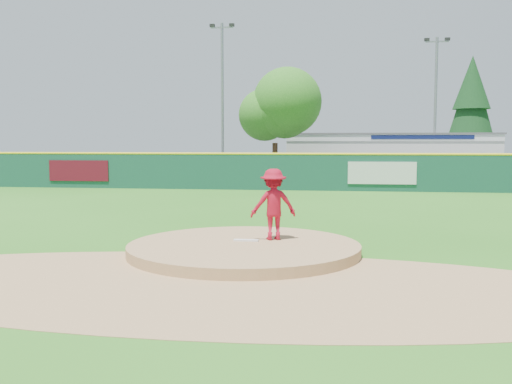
# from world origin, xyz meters

# --- Properties ---
(ground) EXTENTS (120.00, 120.00, 0.00)m
(ground) POSITION_xyz_m (0.00, 0.00, 0.00)
(ground) COLOR #286B19
(ground) RESTS_ON ground
(pitchers_mound) EXTENTS (5.50, 5.50, 0.50)m
(pitchers_mound) POSITION_xyz_m (0.00, 0.00, 0.00)
(pitchers_mound) COLOR #9E774C
(pitchers_mound) RESTS_ON ground
(pitching_rubber) EXTENTS (0.60, 0.15, 0.04)m
(pitching_rubber) POSITION_xyz_m (0.00, 0.30, 0.27)
(pitching_rubber) COLOR white
(pitching_rubber) RESTS_ON pitchers_mound
(infield_dirt_arc) EXTENTS (15.40, 15.40, 0.01)m
(infield_dirt_arc) POSITION_xyz_m (0.00, -3.00, 0.01)
(infield_dirt_arc) COLOR #9E774C
(infield_dirt_arc) RESTS_ON ground
(parking_lot) EXTENTS (44.00, 16.00, 0.02)m
(parking_lot) POSITION_xyz_m (0.00, 27.00, 0.01)
(parking_lot) COLOR #38383A
(parking_lot) RESTS_ON ground
(pitcher) EXTENTS (1.28, 0.98, 1.75)m
(pitcher) POSITION_xyz_m (0.63, 0.63, 1.12)
(pitcher) COLOR maroon
(pitcher) RESTS_ON pitchers_mound
(van) EXTENTS (5.56, 3.41, 1.44)m
(van) POSITION_xyz_m (0.41, 21.36, 0.74)
(van) COLOR silver
(van) RESTS_ON parking_lot
(pool_building_grp) EXTENTS (15.20, 8.20, 3.31)m
(pool_building_grp) POSITION_xyz_m (6.00, 31.99, 1.66)
(pool_building_grp) COLOR silver
(pool_building_grp) RESTS_ON ground
(fence_banners) EXTENTS (20.78, 0.04, 1.20)m
(fence_banners) POSITION_xyz_m (-4.05, 17.92, 1.00)
(fence_banners) COLOR #5E0D1B
(fence_banners) RESTS_ON ground
(playground_slide) EXTENTS (1.06, 2.99, 1.65)m
(playground_slide) POSITION_xyz_m (-15.48, 22.61, 0.84)
(playground_slide) COLOR blue
(playground_slide) RESTS_ON ground
(outfield_fence) EXTENTS (40.00, 0.14, 2.07)m
(outfield_fence) POSITION_xyz_m (0.00, 18.00, 1.09)
(outfield_fence) COLOR #154536
(outfield_fence) RESTS_ON ground
(deciduous_tree) EXTENTS (5.60, 5.60, 7.36)m
(deciduous_tree) POSITION_xyz_m (-2.00, 25.00, 4.55)
(deciduous_tree) COLOR #382314
(deciduous_tree) RESTS_ON ground
(conifer_tree) EXTENTS (4.40, 4.40, 9.50)m
(conifer_tree) POSITION_xyz_m (13.00, 36.00, 5.54)
(conifer_tree) COLOR #382314
(conifer_tree) RESTS_ON ground
(light_pole_left) EXTENTS (1.75, 0.25, 11.00)m
(light_pole_left) POSITION_xyz_m (-6.00, 27.00, 6.05)
(light_pole_left) COLOR gray
(light_pole_left) RESTS_ON ground
(light_pole_right) EXTENTS (1.75, 0.25, 10.00)m
(light_pole_right) POSITION_xyz_m (9.00, 29.00, 5.54)
(light_pole_right) COLOR gray
(light_pole_right) RESTS_ON ground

